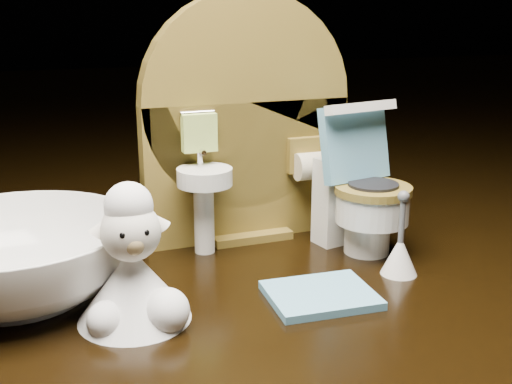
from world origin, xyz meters
TOP-DOWN VIEW (x-y plane):
  - backdrop_panel at (-0.00, 0.06)m, footprint 0.13×0.05m
  - toy_toilet at (0.06, 0.02)m, footprint 0.05×0.06m
  - bath_mat at (0.00, -0.04)m, footprint 0.05×0.05m
  - toilet_brush at (0.06, -0.02)m, footprint 0.02×0.02m
  - plush_lamb at (-0.09, -0.03)m, footprint 0.05×0.05m
  - ceramic_bowl at (-0.14, 0.02)m, footprint 0.16×0.16m

SIDE VIEW (x-z plane):
  - bath_mat at x=0.00m, z-range 0.00..0.00m
  - toilet_brush at x=0.06m, z-range -0.01..0.04m
  - ceramic_bowl at x=-0.14m, z-range 0.00..0.04m
  - plush_lamb at x=-0.09m, z-range -0.01..0.06m
  - toy_toilet at x=0.06m, z-range -0.01..0.08m
  - backdrop_panel at x=0.00m, z-range -0.01..0.14m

